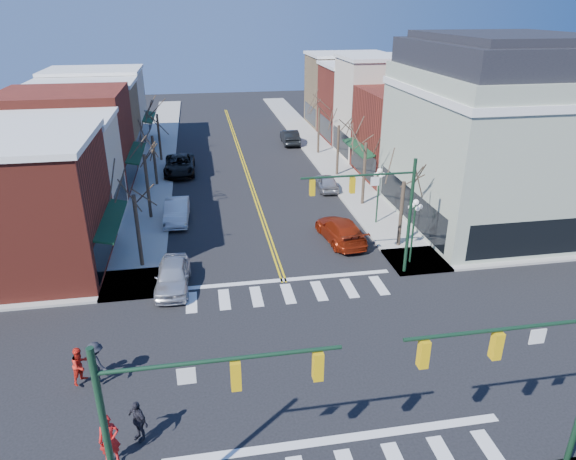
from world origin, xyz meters
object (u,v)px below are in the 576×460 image
lamppost_corner (414,220)px  pedestrian_dark_a (138,420)px  car_left_near (173,276)px  pedestrian_red_b (80,365)px  car_right_far (290,137)px  car_right_near (341,230)px  lamppost_midblock (379,186)px  car_right_mid (326,182)px  car_left_far (180,165)px  pedestrian_dark_b (96,362)px  victorian_corner (496,133)px  car_left_mid (177,211)px  pedestrian_red_a (109,439)px

lamppost_corner → pedestrian_dark_a: size_ratio=2.51×
lamppost_corner → car_left_near: 14.77m
pedestrian_red_b → car_right_far: bearing=12.7°
car_right_near → lamppost_midblock: bearing=-150.9°
pedestrian_dark_a → car_right_mid: bearing=108.3°
lamppost_corner → car_left_far: lamppost_corner is taller
lamppost_midblock → pedestrian_dark_b: 23.00m
car_right_far → car_left_far: bearing=38.8°
lamppost_midblock → car_left_near: lamppost_midblock is taller
car_left_far → car_right_far: (12.53, 9.52, -0.02)m
car_left_far → car_right_near: car_left_far is taller
car_right_far → pedestrian_dark_b: pedestrian_dark_b is taller
pedestrian_dark_a → pedestrian_dark_b: size_ratio=0.89×
victorian_corner → lamppost_midblock: (-8.30, 0.50, -3.70)m
car_right_near → pedestrian_dark_b: (-14.11, -12.40, 0.32)m
pedestrian_red_b → pedestrian_dark_a: size_ratio=0.99×
lamppost_midblock → car_right_far: 24.98m
pedestrian_red_b → car_left_mid: bearing=23.6°
car_right_near → car_right_far: (1.33, 27.21, 0.03)m
car_left_mid → pedestrian_dark_b: pedestrian_dark_b is taller
car_left_far → pedestrian_red_b: 30.21m
pedestrian_red_b → victorian_corner: bearing=-26.9°
victorian_corner → car_left_near: victorian_corner is taller
pedestrian_dark_b → victorian_corner: bearing=-108.2°
lamppost_midblock → pedestrian_dark_b: (-17.51, -14.80, -1.84)m
lamppost_corner → victorian_corner: bearing=35.9°
victorian_corner → car_left_near: bearing=-164.2°
car_right_far → car_left_near: bearing=70.0°
pedestrian_dark_a → car_left_far: bearing=134.0°
car_right_near → pedestrian_dark_b: bearing=35.1°
lamppost_midblock → pedestrian_red_b: size_ratio=2.54×
car_left_near → car_right_far: size_ratio=0.92×
victorian_corner → lamppost_corner: (-8.30, -6.00, -3.70)m
pedestrian_dark_b → car_right_far: bearing=-68.5°
car_left_near → car_left_far: 22.28m
lamppost_midblock → car_right_near: bearing=-144.7°
pedestrian_dark_a → car_right_far: bearing=118.2°
lamppost_corner → pedestrian_red_a: size_ratio=2.19×
car_left_far → pedestrian_red_a: bearing=-92.3°
car_right_near → lamppost_corner: bearing=123.5°
lamppost_midblock → car_right_mid: lamppost_midblock is taller
victorian_corner → lamppost_midblock: size_ratio=3.29×
lamppost_midblock → car_right_near: (-3.40, -2.40, -2.16)m
lamppost_corner → lamppost_midblock: same height
car_right_far → pedestrian_red_b: (-16.13, -39.51, 0.17)m
car_right_mid → pedestrian_dark_b: pedestrian_dark_b is taller
pedestrian_red_b → car_left_far: bearing=28.1°
lamppost_corner → car_right_mid: bearing=97.0°
car_right_near → car_right_mid: size_ratio=1.34×
car_left_near → car_left_far: size_ratio=0.76×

